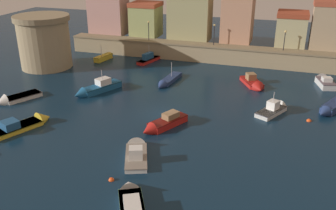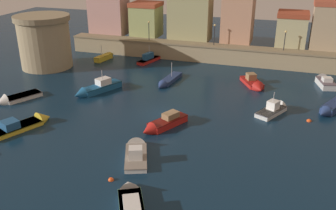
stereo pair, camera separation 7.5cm
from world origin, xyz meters
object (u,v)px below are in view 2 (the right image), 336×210
at_px(moored_boat_1, 153,57).
at_px(moored_boat_9, 163,124).
at_px(moored_boat_0, 131,205).
at_px(moored_boat_6, 167,81).
at_px(mooring_buoy_2, 111,180).
at_px(fortress_tower, 45,41).
at_px(moored_boat_12, 276,108).
at_px(moored_boat_11, 105,57).
at_px(quay_lamp_2, 285,37).
at_px(moored_boat_2, 136,151).
at_px(mooring_buoy_0, 136,142).
at_px(moored_boat_10, 254,84).
at_px(moored_boat_3, 333,106).
at_px(mooring_buoy_1, 309,121).
at_px(moored_boat_8, 14,99).
at_px(quay_lamp_1, 214,31).
at_px(moored_boat_4, 25,124).
at_px(moored_boat_5, 96,88).
at_px(quay_lamp_0, 149,27).

height_order(moored_boat_1, moored_boat_9, moored_boat_1).
height_order(moored_boat_0, moored_boat_6, moored_boat_6).
bearing_deg(moored_boat_0, mooring_buoy_2, 18.37).
height_order(fortress_tower, moored_boat_9, fortress_tower).
bearing_deg(moored_boat_12, moored_boat_11, 92.38).
bearing_deg(quay_lamp_2, mooring_buoy_2, -108.54).
height_order(moored_boat_2, mooring_buoy_0, moored_boat_2).
bearing_deg(moored_boat_10, moored_boat_3, 34.16).
distance_m(fortress_tower, mooring_buoy_2, 34.19).
bearing_deg(moored_boat_2, mooring_buoy_1, -73.05).
distance_m(moored_boat_2, moored_boat_12, 18.00).
distance_m(moored_boat_6, moored_boat_8, 19.96).
xyz_separation_m(quay_lamp_1, moored_boat_4, (-13.97, -29.72, -4.68)).
distance_m(moored_boat_5, moored_boat_11, 15.23).
xyz_separation_m(quay_lamp_1, moored_boat_9, (-0.15, -25.40, -4.55)).
bearing_deg(quay_lamp_2, moored_boat_6, -140.49).
distance_m(moored_boat_11, mooring_buoy_0, 29.38).
xyz_separation_m(moored_boat_0, moored_boat_12, (8.97, 21.08, 0.01)).
distance_m(moored_boat_11, moored_boat_12, 31.26).
bearing_deg(moored_boat_3, moored_boat_10, -91.13).
bearing_deg(moored_boat_5, moored_boat_0, 59.57).
distance_m(moored_boat_1, moored_boat_9, 25.14).
bearing_deg(moored_boat_6, moored_boat_9, 21.94).
distance_m(moored_boat_4, moored_boat_12, 27.71).
height_order(fortress_tower, moored_boat_5, fortress_tower).
distance_m(moored_boat_1, mooring_buoy_0, 28.06).
height_order(moored_boat_2, moored_boat_3, moored_boat_2).
relative_size(moored_boat_1, moored_boat_3, 1.06).
bearing_deg(moored_boat_6, mooring_buoy_1, 75.77).
distance_m(mooring_buoy_0, mooring_buoy_1, 19.03).
distance_m(moored_boat_5, mooring_buoy_1, 26.21).
distance_m(moored_boat_3, moored_boat_9, 20.26).
bearing_deg(moored_boat_2, mooring_buoy_2, 153.47).
distance_m(moored_boat_11, mooring_buoy_2, 35.42).
xyz_separation_m(moored_boat_1, moored_boat_6, (5.72, -10.06, -0.15)).
bearing_deg(moored_boat_8, mooring_buoy_1, 126.01).
bearing_deg(moored_boat_3, moored_boat_0, -6.01).
height_order(quay_lamp_1, moored_boat_3, quay_lamp_1).
xyz_separation_m(quay_lamp_0, moored_boat_12, (22.07, -17.47, -4.53)).
bearing_deg(moored_boat_10, mooring_buoy_0, -53.73).
xyz_separation_m(moored_boat_3, mooring_buoy_1, (-2.68, -4.03, -0.45)).
bearing_deg(moored_boat_11, quay_lamp_0, -45.37).
distance_m(quay_lamp_1, moored_boat_2, 31.56).
height_order(moored_boat_4, moored_boat_6, moored_boat_6).
bearing_deg(moored_boat_10, moored_boat_6, -106.47).
bearing_deg(mooring_buoy_0, quay_lamp_0, 108.21).
height_order(quay_lamp_2, moored_boat_6, quay_lamp_2).
xyz_separation_m(moored_boat_9, moored_boat_12, (11.03, 7.94, -0.07)).
distance_m(quay_lamp_0, moored_boat_10, 21.77).
relative_size(moored_boat_3, mooring_buoy_2, 14.77).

